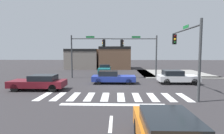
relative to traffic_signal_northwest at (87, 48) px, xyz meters
The scene contains 12 objects.
ground_plane 7.49m from the traffic_signal_northwest, 55.22° to the right, with size 120.00×120.00×0.00m, color #302D30.
crosswalk_near 11.12m from the traffic_signal_northwest, 69.47° to the right, with size 11.28×2.66×0.01m.
bike_detector_marking 16.07m from the traffic_signal_northwest, 68.56° to the right, with size 1.07×1.07×0.01m.
curb_corner_northeast 13.39m from the traffic_signal_northwest, 18.89° to the left, with size 10.00×10.60×0.15m.
storefront_row 13.60m from the traffic_signal_northwest, 87.75° to the left, with size 12.96×5.92×4.49m.
traffic_signal_northwest is the anchor object (origin of this frame).
traffic_signal_northeast 6.91m from the traffic_signal_northwest, ahead, with size 5.87×0.32×5.50m.
traffic_signal_southeast 12.80m from the traffic_signal_northwest, 42.28° to the right, with size 0.32×5.92×5.60m.
car_blue 6.21m from the traffic_signal_northwest, 49.61° to the right, with size 4.62×1.78×1.38m.
car_white 11.51m from the traffic_signal_northwest, 20.95° to the right, with size 4.12×1.87×1.44m.
car_teal 5.94m from the traffic_signal_northwest, 66.10° to the left, with size 1.77×4.38×1.44m.
car_maroon 8.68m from the traffic_signal_northwest, 111.76° to the right, with size 4.80×1.92×1.35m.
Camera 1 is at (0.28, -17.56, 3.36)m, focal length 28.18 mm.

